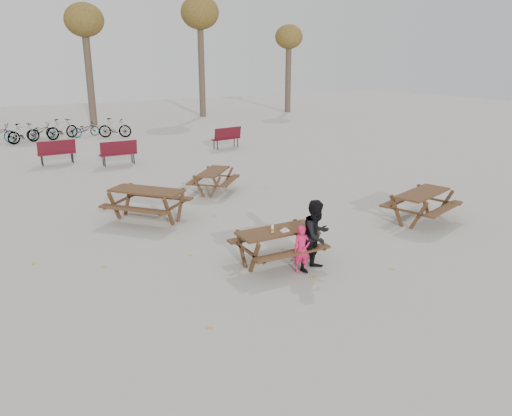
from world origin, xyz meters
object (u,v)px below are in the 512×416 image
picnic_table_north (148,205)px  picnic_table_east (421,206)px  food_tray (285,231)px  picnic_table_far (214,181)px  child (302,249)px  soda_bottle (272,229)px  main_picnic_table (278,238)px  adult (316,235)px

picnic_table_north → picnic_table_east: bearing=18.8°
food_tray → picnic_table_far: (1.11, 6.27, -0.43)m
child → picnic_table_north: bearing=124.7°
picnic_table_north → picnic_table_far: (2.81, 1.81, -0.08)m
soda_bottle → picnic_table_far: bearing=77.5°
main_picnic_table → child: size_ratio=1.75×
picnic_table_east → child: bearing=176.7°
child → main_picnic_table: bearing=121.1°
soda_bottle → picnic_table_far: 6.35m
adult → soda_bottle: bearing=123.4°
main_picnic_table → picnic_table_far: main_picnic_table is taller
main_picnic_table → food_tray: (0.07, -0.16, 0.21)m
food_tray → picnic_table_east: 4.98m
child → soda_bottle: bearing=137.8°
food_tray → picnic_table_far: size_ratio=0.11×
main_picnic_table → food_tray: bearing=-65.7°
picnic_table_east → picnic_table_north: (-6.61, 3.70, 0.03)m
main_picnic_table → soda_bottle: soda_bottle is taller
food_tray → child: size_ratio=0.17×
food_tray → picnic_table_far: bearing=79.9°
soda_bottle → food_tray: bearing=-18.6°
main_picnic_table → picnic_table_north: size_ratio=0.89×
soda_bottle → adult: (0.72, -0.61, -0.07)m
picnic_table_east → food_tray: bearing=170.9°
child → picnic_table_far: bearing=96.1°
adult → picnic_table_far: 6.83m
main_picnic_table → picnic_table_north: bearing=110.8°
food_tray → picnic_table_north: (-1.70, 4.45, -0.35)m
food_tray → child: (0.12, -0.49, -0.28)m
main_picnic_table → picnic_table_far: 6.22m
soda_bottle → child: bearing=-56.7°
soda_bottle → picnic_table_north: size_ratio=0.08×
soda_bottle → child: size_ratio=0.17×
food_tray → picnic_table_north: size_ratio=0.09×
child → picnic_table_east: (4.79, 1.25, -0.10)m
child → picnic_table_north: 5.27m
soda_bottle → picnic_table_far: soda_bottle is taller
adult → picnic_table_north: bearing=97.2°
soda_bottle → picnic_table_east: bearing=7.4°
picnic_table_east → picnic_table_north: size_ratio=0.94×
picnic_table_north → soda_bottle: bearing=-23.7°
main_picnic_table → child: bearing=-73.4°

